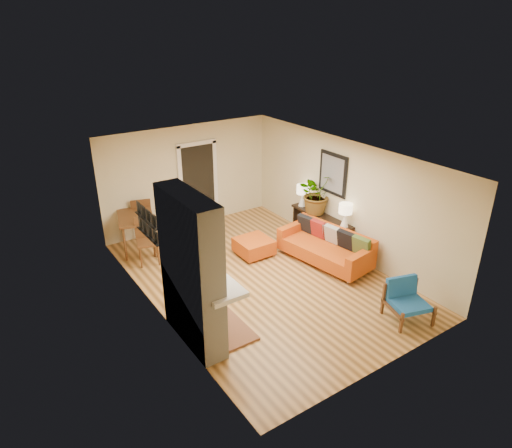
# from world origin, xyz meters

# --- Properties ---
(room_shell) EXTENTS (6.50, 6.50, 6.50)m
(room_shell) POSITION_xyz_m (0.60, 2.63, 1.24)
(room_shell) COLOR tan
(room_shell) RESTS_ON ground
(fireplace) EXTENTS (1.09, 1.68, 2.60)m
(fireplace) POSITION_xyz_m (-2.00, -1.00, 1.24)
(fireplace) COLOR white
(fireplace) RESTS_ON ground
(sofa) EXTENTS (1.20, 2.20, 0.82)m
(sofa) POSITION_xyz_m (1.61, -0.21, 0.36)
(sofa) COLOR silver
(sofa) RESTS_ON ground
(ottoman) EXTENTS (0.75, 0.75, 0.38)m
(ottoman) POSITION_xyz_m (0.43, 0.93, 0.22)
(ottoman) COLOR silver
(ottoman) RESTS_ON ground
(blue_chair) EXTENTS (0.86, 0.85, 0.73)m
(blue_chair) POSITION_xyz_m (1.37, -2.56, 0.39)
(blue_chair) COLOR brown
(blue_chair) RESTS_ON ground
(dining_table) EXTENTS (1.17, 1.96, 1.03)m
(dining_table) POSITION_xyz_m (-1.57, 2.63, 0.68)
(dining_table) COLOR brown
(dining_table) RESTS_ON ground
(console_table) EXTENTS (0.34, 1.85, 0.72)m
(console_table) POSITION_xyz_m (2.07, 0.53, 0.58)
(console_table) COLOR black
(console_table) RESTS_ON ground
(lamp_near) EXTENTS (0.30, 0.30, 0.54)m
(lamp_near) POSITION_xyz_m (2.07, -0.22, 1.06)
(lamp_near) COLOR white
(lamp_near) RESTS_ON console_table
(lamp_far) EXTENTS (0.30, 0.30, 0.54)m
(lamp_far) POSITION_xyz_m (2.07, 1.25, 1.06)
(lamp_far) COLOR white
(lamp_far) RESTS_ON console_table
(houseplant) EXTENTS (0.90, 0.78, 0.99)m
(houseplant) POSITION_xyz_m (2.06, 0.72, 1.22)
(houseplant) COLOR #1E5919
(houseplant) RESTS_ON console_table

